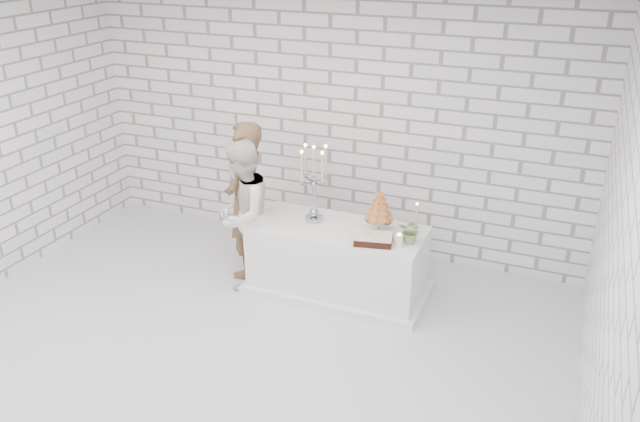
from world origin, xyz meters
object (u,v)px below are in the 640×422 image
Objects in this scene: groom at (245,201)px; bride at (242,215)px; cake_table at (338,259)px; candelabra at (314,184)px; croquembouche at (379,211)px.

groom reaches higher than bride.
cake_table is 1.19m from groom.
groom reaches higher than candelabra.
candelabra is (0.71, 0.28, 0.35)m from bride.
groom is 0.83m from candelabra.
croquembouche is at bearing 88.64° from groom.
cake_table is 0.74m from croquembouche.
bride is at bearing -168.81° from croquembouche.
cake_table is 3.95× the size of croquembouche.
bride is 1.94× the size of candelabra.
cake_table is 1.12m from bride.
cake_table is at bearing -171.33° from croquembouche.
groom is 1.08× the size of bride.
cake_table is at bearing 95.29° from bride.
bride is 1.46m from croquembouche.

